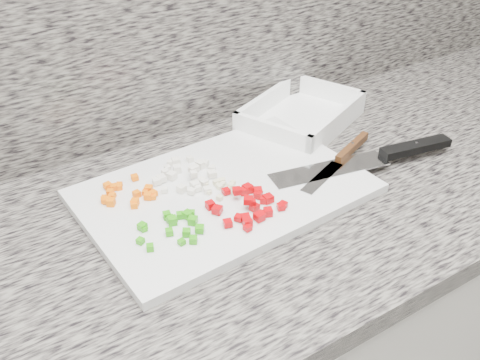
% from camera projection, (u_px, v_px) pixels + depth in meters
% --- Properties ---
extents(countertop, '(3.96, 0.64, 0.04)m').
position_uv_depth(countertop, '(192.00, 231.00, 0.91)').
color(countertop, slate).
rests_on(countertop, cabinet).
extents(cutting_board, '(0.51, 0.36, 0.02)m').
position_uv_depth(cutting_board, '(225.00, 191.00, 0.96)').
color(cutting_board, silver).
rests_on(cutting_board, countertop).
extents(carrot_pile, '(0.09, 0.09, 0.01)m').
position_uv_depth(carrot_pile, '(126.00, 194.00, 0.93)').
color(carrot_pile, '#FE6A05').
rests_on(carrot_pile, cutting_board).
extents(onion_pile, '(0.12, 0.13, 0.02)m').
position_uv_depth(onion_pile, '(187.00, 175.00, 0.97)').
color(onion_pile, white).
rests_on(onion_pile, cutting_board).
extents(green_pepper_pile, '(0.11, 0.09, 0.01)m').
position_uv_depth(green_pepper_pile, '(176.00, 225.00, 0.85)').
color(green_pepper_pile, '#2B9B0E').
rests_on(green_pepper_pile, cutting_board).
extents(red_pepper_pile, '(0.12, 0.12, 0.02)m').
position_uv_depth(red_pepper_pile, '(249.00, 204.00, 0.90)').
color(red_pepper_pile, '#B60208').
rests_on(red_pepper_pile, cutting_board).
extents(garlic_pile, '(0.06, 0.06, 0.01)m').
position_uv_depth(garlic_pile, '(223.00, 186.00, 0.95)').
color(garlic_pile, beige).
rests_on(garlic_pile, cutting_board).
extents(chef_knife, '(0.39, 0.11, 0.02)m').
position_uv_depth(chef_knife, '(387.00, 154.00, 1.04)').
color(chef_knife, silver).
rests_on(chef_knife, cutting_board).
extents(paring_knife, '(0.23, 0.11, 0.02)m').
position_uv_depth(paring_knife, '(345.00, 155.00, 1.03)').
color(paring_knife, silver).
rests_on(paring_knife, cutting_board).
extents(tray, '(0.31, 0.27, 0.05)m').
position_uv_depth(tray, '(301.00, 116.00, 1.18)').
color(tray, white).
rests_on(tray, countertop).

